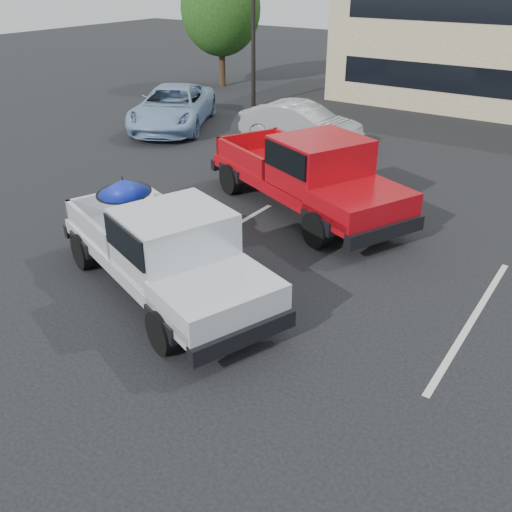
{
  "coord_description": "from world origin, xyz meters",
  "views": [
    {
      "loc": [
        4.59,
        -7.36,
        5.76
      ],
      "look_at": [
        -0.25,
        -0.21,
        1.3
      ],
      "focal_mm": 40.0,
      "sensor_mm": 36.0,
      "label": 1
    }
  ],
  "objects_px": {
    "blue_suv": "(173,107)",
    "tree_left": "(221,8)",
    "silver_pickup": "(169,249)",
    "red_pickup": "(315,173)",
    "silver_sedan": "(301,124)"
  },
  "relations": [
    {
      "from": "silver_sedan",
      "to": "tree_left",
      "type": "bearing_deg",
      "value": 49.66
    },
    {
      "from": "tree_left",
      "to": "silver_pickup",
      "type": "distance_m",
      "value": 21.35
    },
    {
      "from": "tree_left",
      "to": "blue_suv",
      "type": "distance_m",
      "value": 9.02
    },
    {
      "from": "red_pickup",
      "to": "blue_suv",
      "type": "bearing_deg",
      "value": 176.38
    },
    {
      "from": "silver_sedan",
      "to": "silver_pickup",
      "type": "bearing_deg",
      "value": -164.48
    },
    {
      "from": "silver_sedan",
      "to": "blue_suv",
      "type": "relative_size",
      "value": 0.78
    },
    {
      "from": "silver_sedan",
      "to": "blue_suv",
      "type": "height_order",
      "value": "blue_suv"
    },
    {
      "from": "tree_left",
      "to": "blue_suv",
      "type": "bearing_deg",
      "value": -65.88
    },
    {
      "from": "silver_pickup",
      "to": "blue_suv",
      "type": "height_order",
      "value": "silver_pickup"
    },
    {
      "from": "silver_pickup",
      "to": "red_pickup",
      "type": "relative_size",
      "value": 0.92
    },
    {
      "from": "silver_pickup",
      "to": "red_pickup",
      "type": "xyz_separation_m",
      "value": [
        0.27,
        5.06,
        0.07
      ]
    },
    {
      "from": "tree_left",
      "to": "blue_suv",
      "type": "height_order",
      "value": "tree_left"
    },
    {
      "from": "red_pickup",
      "to": "silver_sedan",
      "type": "xyz_separation_m",
      "value": [
        -3.51,
        5.41,
        -0.41
      ]
    },
    {
      "from": "silver_pickup",
      "to": "silver_sedan",
      "type": "distance_m",
      "value": 10.96
    },
    {
      "from": "blue_suv",
      "to": "tree_left",
      "type": "bearing_deg",
      "value": 86.09
    }
  ]
}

